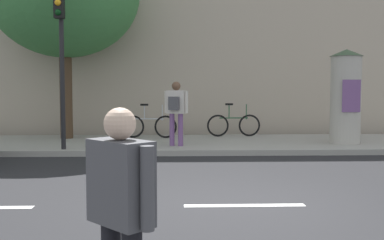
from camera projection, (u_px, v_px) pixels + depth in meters
ground_plane at (245, 206)px, 6.84m from camera, size 80.00×80.00×0.00m
sidewalk_curb at (210, 144)px, 13.82m from camera, size 36.00×4.00×0.15m
lane_markings at (245, 205)px, 6.84m from camera, size 25.80×0.16×0.01m
building_backdrop at (201, 30)px, 18.53m from camera, size 36.00×5.00×8.14m
traffic_light at (61, 42)px, 11.73m from camera, size 0.24×0.45×4.09m
poster_column at (346, 96)px, 13.22m from camera, size 0.94×0.94×2.69m
pedestrian_tallest at (121, 204)px, 3.15m from camera, size 0.50×0.51×1.61m
pedestrian_with_bag at (176, 107)px, 12.64m from camera, size 0.64×0.49×1.77m
bicycle_leaning at (234, 125)px, 15.18m from camera, size 1.77×0.17×1.09m
bicycle_upright at (149, 126)px, 14.73m from camera, size 1.76×0.27×1.09m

